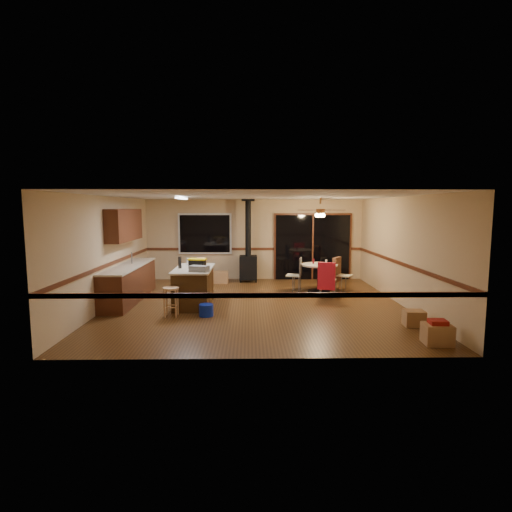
{
  "coord_description": "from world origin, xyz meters",
  "views": [
    {
      "loc": [
        -0.17,
        -9.46,
        2.33
      ],
      "look_at": [
        0.0,
        0.3,
        1.15
      ],
      "focal_mm": 28.0,
      "sensor_mm": 36.0,
      "label": 1
    }
  ],
  "objects_px": {
    "kitchen_island": "(194,286)",
    "wood_stove": "(248,259)",
    "toolbox_black": "(197,264)",
    "dining_table": "(319,273)",
    "chair_left": "(297,271)",
    "blue_bucket": "(206,310)",
    "chair_near": "(327,276)",
    "bar_stool": "(171,302)",
    "toolbox_grey": "(199,269)",
    "box_under_window": "(221,277)",
    "box_corner_b": "(414,318)",
    "box_corner_a": "(437,334)",
    "chair_right": "(338,270)"
  },
  "relations": [
    {
      "from": "wood_stove",
      "to": "dining_table",
      "type": "xyz_separation_m",
      "value": [
        1.98,
        -1.6,
        -0.19
      ]
    },
    {
      "from": "kitchen_island",
      "to": "toolbox_black",
      "type": "distance_m",
      "value": 0.57
    },
    {
      "from": "kitchen_island",
      "to": "chair_left",
      "type": "distance_m",
      "value": 3.08
    },
    {
      "from": "blue_bucket",
      "to": "chair_near",
      "type": "distance_m",
      "value": 3.36
    },
    {
      "from": "toolbox_grey",
      "to": "box_corner_b",
      "type": "xyz_separation_m",
      "value": [
        4.4,
        -1.29,
        -0.81
      ]
    },
    {
      "from": "wood_stove",
      "to": "chair_near",
      "type": "distance_m",
      "value": 3.2
    },
    {
      "from": "blue_bucket",
      "to": "toolbox_black",
      "type": "bearing_deg",
      "value": 107.97
    },
    {
      "from": "kitchen_island",
      "to": "toolbox_black",
      "type": "relative_size",
      "value": 4.51
    },
    {
      "from": "kitchen_island",
      "to": "toolbox_grey",
      "type": "bearing_deg",
      "value": -69.47
    },
    {
      "from": "wood_stove",
      "to": "chair_near",
      "type": "height_order",
      "value": "wood_stove"
    },
    {
      "from": "kitchen_island",
      "to": "box_corner_b",
      "type": "height_order",
      "value": "kitchen_island"
    },
    {
      "from": "toolbox_black",
      "to": "chair_left",
      "type": "xyz_separation_m",
      "value": [
        2.57,
        1.63,
        -0.41
      ]
    },
    {
      "from": "wood_stove",
      "to": "toolbox_grey",
      "type": "bearing_deg",
      "value": -107.12
    },
    {
      "from": "bar_stool",
      "to": "box_under_window",
      "type": "xyz_separation_m",
      "value": [
        0.8,
        3.86,
        -0.14
      ]
    },
    {
      "from": "wood_stove",
      "to": "blue_bucket",
      "type": "height_order",
      "value": "wood_stove"
    },
    {
      "from": "bar_stool",
      "to": "dining_table",
      "type": "xyz_separation_m",
      "value": [
        3.63,
        2.48,
        0.22
      ]
    },
    {
      "from": "bar_stool",
      "to": "box_corner_b",
      "type": "bearing_deg",
      "value": -8.98
    },
    {
      "from": "dining_table",
      "to": "toolbox_grey",
      "type": "bearing_deg",
      "value": -147.33
    },
    {
      "from": "kitchen_island",
      "to": "box_corner_a",
      "type": "height_order",
      "value": "kitchen_island"
    },
    {
      "from": "wood_stove",
      "to": "chair_left",
      "type": "bearing_deg",
      "value": -47.96
    },
    {
      "from": "toolbox_black",
      "to": "dining_table",
      "type": "bearing_deg",
      "value": 26.19
    },
    {
      "from": "box_corner_a",
      "to": "box_corner_b",
      "type": "relative_size",
      "value": 1.19
    },
    {
      "from": "toolbox_grey",
      "to": "chair_near",
      "type": "bearing_deg",
      "value": 19.46
    },
    {
      "from": "chair_right",
      "to": "box_under_window",
      "type": "relative_size",
      "value": 1.55
    },
    {
      "from": "toolbox_black",
      "to": "dining_table",
      "type": "relative_size",
      "value": 0.37
    },
    {
      "from": "toolbox_grey",
      "to": "chair_right",
      "type": "xyz_separation_m",
      "value": [
        3.63,
        2.12,
        -0.37
      ]
    },
    {
      "from": "dining_table",
      "to": "chair_right",
      "type": "distance_m",
      "value": 0.57
    },
    {
      "from": "chair_near",
      "to": "box_corner_a",
      "type": "relative_size",
      "value": 1.52
    },
    {
      "from": "dining_table",
      "to": "toolbox_black",
      "type": "bearing_deg",
      "value": -153.81
    },
    {
      "from": "chair_right",
      "to": "box_corner_b",
      "type": "height_order",
      "value": "chair_right"
    },
    {
      "from": "bar_stool",
      "to": "dining_table",
      "type": "height_order",
      "value": "dining_table"
    },
    {
      "from": "blue_bucket",
      "to": "bar_stool",
      "type": "bearing_deg",
      "value": -178.99
    },
    {
      "from": "wood_stove",
      "to": "chair_right",
      "type": "height_order",
      "value": "wood_stove"
    },
    {
      "from": "toolbox_black",
      "to": "chair_right",
      "type": "xyz_separation_m",
      "value": [
        3.72,
        1.71,
        -0.41
      ]
    },
    {
      "from": "bar_stool",
      "to": "chair_left",
      "type": "relative_size",
      "value": 1.23
    },
    {
      "from": "dining_table",
      "to": "box_under_window",
      "type": "xyz_separation_m",
      "value": [
        -2.83,
        1.38,
        -0.35
      ]
    },
    {
      "from": "kitchen_island",
      "to": "toolbox_black",
      "type": "xyz_separation_m",
      "value": [
        0.11,
        -0.11,
        0.55
      ]
    },
    {
      "from": "toolbox_black",
      "to": "blue_bucket",
      "type": "bearing_deg",
      "value": -72.03
    },
    {
      "from": "toolbox_grey",
      "to": "box_corner_b",
      "type": "bearing_deg",
      "value": -16.31
    },
    {
      "from": "bar_stool",
      "to": "box_corner_a",
      "type": "distance_m",
      "value": 5.25
    },
    {
      "from": "chair_near",
      "to": "box_under_window",
      "type": "bearing_deg",
      "value": 141.91
    },
    {
      "from": "kitchen_island",
      "to": "bar_stool",
      "type": "xyz_separation_m",
      "value": [
        -0.35,
        -1.03,
        -0.14
      ]
    },
    {
      "from": "kitchen_island",
      "to": "wood_stove",
      "type": "relative_size",
      "value": 0.67
    },
    {
      "from": "dining_table",
      "to": "box_under_window",
      "type": "relative_size",
      "value": 2.22
    },
    {
      "from": "box_corner_b",
      "to": "box_corner_a",
      "type": "bearing_deg",
      "value": -92.03
    },
    {
      "from": "bar_stool",
      "to": "box_under_window",
      "type": "distance_m",
      "value": 3.94
    },
    {
      "from": "blue_bucket",
      "to": "chair_right",
      "type": "xyz_separation_m",
      "value": [
        3.42,
        2.62,
        0.47
      ]
    },
    {
      "from": "wood_stove",
      "to": "bar_stool",
      "type": "xyz_separation_m",
      "value": [
        -1.65,
        -4.08,
        -0.41
      ]
    },
    {
      "from": "chair_right",
      "to": "box_under_window",
      "type": "bearing_deg",
      "value": 160.04
    },
    {
      "from": "box_under_window",
      "to": "chair_left",
      "type": "bearing_deg",
      "value": -30.24
    }
  ]
}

